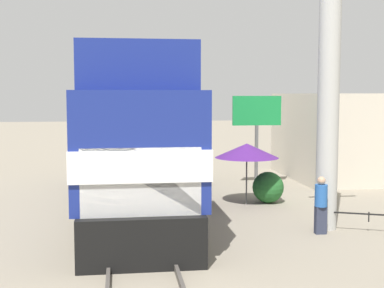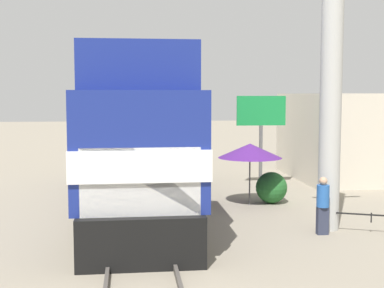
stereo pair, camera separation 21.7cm
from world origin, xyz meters
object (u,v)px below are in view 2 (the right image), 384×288
object	(u,v)px
vendor_umbrella	(250,151)
bicycle	(359,220)
locomotive	(136,145)
utility_pole	(331,80)
billboard_sign	(261,118)
person_bystander	(323,204)

from	to	relation	value
vendor_umbrella	bicycle	bearing A→B (deg)	-62.04
bicycle	vendor_umbrella	bearing A→B (deg)	50.78
locomotive	utility_pole	world-z (taller)	utility_pole
utility_pole	billboard_sign	size ratio (longest dim) A/B	2.23
person_bystander	bicycle	size ratio (longest dim) A/B	0.77
locomotive	billboard_sign	bearing A→B (deg)	35.50
locomotive	bicycle	size ratio (longest dim) A/B	6.84
locomotive	bicycle	distance (m)	7.38
billboard_sign	person_bystander	xyz separation A→B (m)	(-0.20, -7.63, -1.98)
person_bystander	bicycle	distance (m)	1.16
vendor_umbrella	person_bystander	world-z (taller)	vendor_umbrella
vendor_umbrella	person_bystander	xyz separation A→B (m)	(1.08, -4.06, -1.02)
person_bystander	bicycle	xyz separation A→B (m)	(1.05, 0.04, -0.50)
locomotive	billboard_sign	xyz separation A→B (m)	(5.14, 3.67, 0.71)
locomotive	billboard_sign	size ratio (longest dim) A/B	3.74
utility_pole	person_bystander	bearing A→B (deg)	-124.07
vendor_umbrella	person_bystander	distance (m)	4.33
vendor_umbrella	utility_pole	bearing A→B (deg)	-67.81
utility_pole	billboard_sign	xyz separation A→B (m)	(-0.16, 7.10, -1.36)
vendor_umbrella	billboard_sign	xyz separation A→B (m)	(1.28, 3.57, 0.96)
billboard_sign	person_bystander	size ratio (longest dim) A/B	2.36
utility_pole	vendor_umbrella	bearing A→B (deg)	112.19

